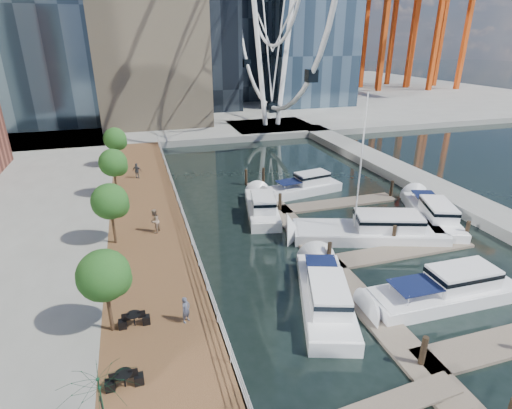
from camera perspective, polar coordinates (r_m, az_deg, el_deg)
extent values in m
plane|color=black|center=(22.46, 12.72, -19.77)|extent=(520.00, 520.00, 0.00)
cube|color=brown|center=(32.43, -15.00, -4.69)|extent=(6.00, 60.00, 1.00)
cube|color=#595954|center=(32.58, -9.74, -4.07)|extent=(0.25, 60.00, 1.00)
cube|color=gray|center=(117.29, -12.94, 14.96)|extent=(200.00, 114.00, 1.00)
cube|color=gray|center=(47.11, 22.34, 3.00)|extent=(4.00, 60.00, 1.00)
cube|color=gray|center=(71.46, 2.23, 10.91)|extent=(14.00, 12.00, 1.00)
cube|color=#6D6051|center=(30.76, 8.61, -6.53)|extent=(2.00, 32.00, 0.20)
cube|color=#6D6051|center=(32.20, 19.91, -6.34)|extent=(12.00, 2.00, 0.20)
cube|color=#6D6051|center=(39.71, 11.55, 0.17)|extent=(12.00, 2.00, 0.20)
cylinder|color=white|center=(69.21, 0.30, 21.80)|extent=(0.80, 0.80, 26.00)
cylinder|color=white|center=(70.86, 4.46, 21.76)|extent=(0.80, 0.80, 26.00)
cylinder|color=#3F2B1C|center=(22.19, -20.17, -14.05)|extent=(0.20, 0.20, 2.40)
sphere|color=#265B1E|center=(21.05, -20.93, -9.43)|extent=(2.60, 2.60, 2.60)
cylinder|color=#3F2B1C|center=(30.87, -19.65, -3.19)|extent=(0.20, 0.20, 2.40)
sphere|color=#265B1E|center=(30.07, -20.16, 0.42)|extent=(2.60, 2.60, 2.60)
cylinder|color=#3F2B1C|center=(40.17, -19.37, 2.78)|extent=(0.20, 0.20, 2.40)
sphere|color=#265B1E|center=(39.56, -19.76, 5.64)|extent=(2.60, 2.60, 2.60)
cylinder|color=#3F2B1C|center=(49.74, -19.20, 6.49)|extent=(0.20, 0.20, 2.40)
sphere|color=#265B1E|center=(49.25, -19.51, 8.83)|extent=(2.60, 2.60, 2.60)
imported|color=#4E5368|center=(22.02, -9.99, -14.59)|extent=(0.66, 0.63, 1.51)
imported|color=gray|center=(31.71, -14.30, -2.31)|extent=(1.07, 1.16, 1.93)
imported|color=#373C45|center=(44.85, -16.63, 4.64)|extent=(1.06, 0.77, 1.67)
imported|color=#0E331F|center=(17.54, -21.21, -25.13)|extent=(3.98, 4.01, 2.74)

